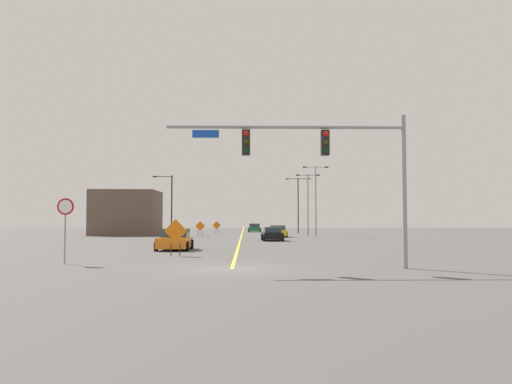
% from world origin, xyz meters
% --- Properties ---
extents(ground, '(211.49, 211.49, 0.00)m').
position_xyz_m(ground, '(0.00, 0.00, 0.00)').
color(ground, '#4C4947').
extents(road_centre_stripe, '(0.16, 117.49, 0.01)m').
position_xyz_m(road_centre_stripe, '(0.00, 58.75, 0.00)').
color(road_centre_stripe, yellow).
rests_on(road_centre_stripe, ground).
extents(traffic_signal_assembly, '(9.91, 0.44, 6.34)m').
position_xyz_m(traffic_signal_assembly, '(3.82, -0.01, 4.67)').
color(traffic_signal_assembly, gray).
rests_on(traffic_signal_assembly, ground).
extents(stop_sign, '(0.76, 0.07, 2.97)m').
position_xyz_m(stop_sign, '(-7.61, 2.42, 2.09)').
color(stop_sign, gray).
rests_on(stop_sign, ground).
extents(street_lamp_far_right, '(3.64, 0.24, 8.10)m').
position_xyz_m(street_lamp_far_right, '(8.19, 55.29, 4.81)').
color(street_lamp_far_right, black).
rests_on(street_lamp_far_right, ground).
extents(street_lamp_mid_right, '(2.34, 0.24, 7.23)m').
position_xyz_m(street_lamp_mid_right, '(-8.44, 40.86, 4.07)').
color(street_lamp_mid_right, black).
rests_on(street_lamp_mid_right, ground).
extents(street_lamp_near_right, '(3.07, 0.24, 8.42)m').
position_xyz_m(street_lamp_near_right, '(8.90, 41.13, 4.93)').
color(street_lamp_near_right, gray).
rests_on(street_lamp_near_right, ground).
extents(street_lamp_mid_left, '(2.92, 0.24, 7.52)m').
position_xyz_m(street_lamp_mid_left, '(8.06, 41.97, 4.45)').
color(street_lamp_mid_left, gray).
rests_on(street_lamp_mid_left, ground).
extents(construction_sign_median_near, '(1.12, 0.06, 1.78)m').
position_xyz_m(construction_sign_median_near, '(-3.39, 49.45, 1.12)').
color(construction_sign_median_near, orange).
rests_on(construction_sign_median_near, ground).
extents(construction_sign_median_far, '(1.28, 0.25, 2.03)m').
position_xyz_m(construction_sign_median_far, '(-3.31, 7.55, 1.28)').
color(construction_sign_median_far, orange).
rests_on(construction_sign_median_far, ground).
extents(construction_sign_left_shoulder, '(1.19, 0.29, 1.79)m').
position_xyz_m(construction_sign_left_shoulder, '(-5.06, 43.12, 1.11)').
color(construction_sign_left_shoulder, orange).
rests_on(construction_sign_left_shoulder, ground).
extents(car_green_distant, '(2.14, 3.95, 1.35)m').
position_xyz_m(car_green_distant, '(1.95, 62.87, 0.63)').
color(car_green_distant, '#196B38').
rests_on(car_green_distant, ground).
extents(car_yellow_near, '(2.15, 4.07, 1.33)m').
position_xyz_m(car_yellow_near, '(4.11, 38.46, 0.62)').
color(car_yellow_near, gold).
rests_on(car_yellow_near, ground).
extents(car_orange_mid, '(2.17, 3.90, 1.39)m').
position_xyz_m(car_orange_mid, '(-4.12, 13.27, 0.65)').
color(car_orange_mid, orange).
rests_on(car_orange_mid, ground).
extents(car_black_approaching, '(2.04, 3.96, 1.29)m').
position_xyz_m(car_black_approaching, '(3.04, 28.14, 0.61)').
color(car_black_approaching, black).
rests_on(car_black_approaching, ground).
extents(roadside_building_west, '(7.93, 8.10, 5.69)m').
position_xyz_m(roadside_building_west, '(-14.79, 46.49, 2.84)').
color(roadside_building_west, brown).
rests_on(roadside_building_west, ground).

